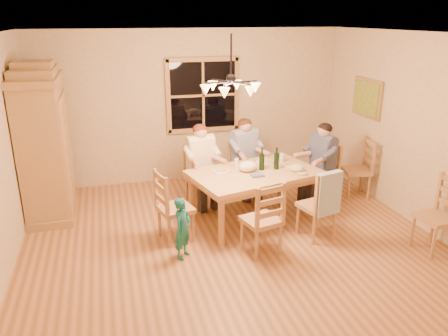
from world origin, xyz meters
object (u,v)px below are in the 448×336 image
object	(u,v)px
armoire	(45,146)
chair_far_left	(201,187)
adult_plaid_man	(245,148)
wine_bottle_b	(277,158)
chair_end_left	(176,219)
chair_near_left	(261,231)
chair_far_right	(244,179)
chandelier	(231,87)
chair_spare_back	(355,179)
chair_near_right	(316,216)
adult_woman	(201,155)
dining_table	(255,178)
adult_slate_man	(322,154)
chair_spare_front	(434,229)
child	(183,228)
wine_bottle_a	(262,159)
chair_end_right	(320,185)

from	to	relation	value
armoire	chair_far_left	world-z (taller)	armoire
adult_plaid_man	wine_bottle_b	world-z (taller)	adult_plaid_man
chair_end_left	chair_near_left	bearing A→B (deg)	43.26
chair_far_right	adult_plaid_man	world-z (taller)	adult_plaid_man
chandelier	adult_plaid_man	world-z (taller)	chandelier
chair_far_left	chair_spare_back	world-z (taller)	same
armoire	chair_near_right	size ratio (longest dim) A/B	2.32
armoire	chair_spare_back	size ratio (longest dim) A/B	2.32
chair_end_left	wine_bottle_b	xyz separation A→B (m)	(1.56, 0.33, 0.62)
armoire	adult_woman	bearing A→B (deg)	-9.27
wine_bottle_b	chair_spare_back	bearing A→B (deg)	13.55
dining_table	chair_near_left	bearing A→B (deg)	-104.16
chair_spare_back	adult_slate_man	bearing A→B (deg)	110.83
dining_table	wine_bottle_b	size ratio (longest dim) A/B	6.15
chair_near_right	chair_spare_front	world-z (taller)	same
chair_near_left	adult_woman	bearing A→B (deg)	90.00
adult_slate_man	armoire	bearing A→B (deg)	65.38
chair_end_left	child	xyz separation A→B (m)	(0.01, -0.50, 0.10)
wine_bottle_a	chair_spare_front	xyz separation A→B (m)	(1.82, -1.52, -0.62)
chair_far_left	armoire	bearing A→B (deg)	-23.00
chair_far_left	chair_end_right	bearing A→B (deg)	153.43
chair_far_right	chair_spare_back	bearing A→B (deg)	150.60
chair_far_left	chair_end_left	xyz separation A→B (m)	(-0.58, -1.03, 0.00)
dining_table	chair_end_right	xyz separation A→B (m)	(1.23, 0.30, -0.36)
chandelier	wine_bottle_b	distance (m)	1.52
chair_near_left	chair_spare_back	world-z (taller)	same
chair_far_left	adult_woman	world-z (taller)	adult_woman
chandelier	adult_woman	bearing A→B (deg)	96.46
chandelier	chair_spare_front	size ratio (longest dim) A/B	0.78
chandelier	wine_bottle_b	size ratio (longest dim) A/B	2.33
chair_near_right	wine_bottle_a	world-z (taller)	wine_bottle_a
chair_near_left	chandelier	bearing A→B (deg)	106.34
chair_spare_back	adult_plaid_man	bearing A→B (deg)	86.15
dining_table	chair_near_right	size ratio (longest dim) A/B	2.05
child	chair_spare_back	xyz separation A→B (m)	(3.16, 1.21, -0.10)
chair_spare_front	wine_bottle_a	bearing A→B (deg)	44.94
chandelier	dining_table	size ratio (longest dim) A/B	0.38
adult_slate_man	chair_spare_front	xyz separation A→B (m)	(0.71, -1.77, -0.54)
adult_plaid_man	wine_bottle_a	distance (m)	0.87
chair_near_right	wine_bottle_a	size ratio (longest dim) A/B	3.00
chair_near_right	chair_end_left	xyz separation A→B (m)	(-1.87, 0.43, 0.00)
chair_near_right	adult_woman	size ratio (longest dim) A/B	1.13
armoire	chair_end_right	size ratio (longest dim) A/B	2.32
chair_far_left	chair_spare_front	bearing A→B (deg)	125.91
adult_woman	child	world-z (taller)	adult_woman
chair_far_left	adult_slate_man	distance (m)	1.99
adult_plaid_man	chair_spare_front	world-z (taller)	adult_plaid_man
dining_table	chair_near_left	size ratio (longest dim) A/B	2.05
adult_slate_man	wine_bottle_a	bearing A→B (deg)	88.94
armoire	wine_bottle_a	world-z (taller)	armoire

